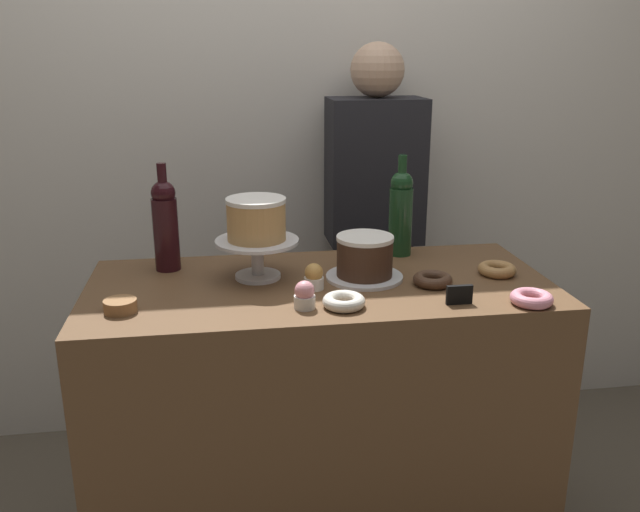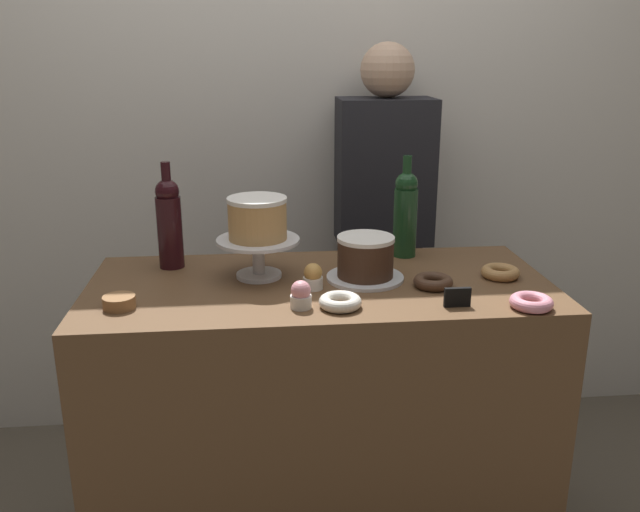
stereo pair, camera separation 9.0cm
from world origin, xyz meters
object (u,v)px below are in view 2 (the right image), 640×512
(chocolate_round_cake, at_px, (365,256))
(donut_maple, at_px, (500,272))
(white_layer_cake, at_px, (257,218))
(wine_bottle_dark_red, at_px, (169,221))
(donut_sugar, at_px, (340,302))
(price_sign_chalkboard, at_px, (457,297))
(barista_figure, at_px, (382,243))
(wine_bottle_green, at_px, (405,212))
(cookie_stack, at_px, (119,302))
(cupcake_strawberry, at_px, (301,295))
(donut_pink, at_px, (531,302))
(cupcake_caramel, at_px, (313,277))
(cake_stand_pedestal, at_px, (258,251))
(donut_chocolate, at_px, (433,282))

(chocolate_round_cake, xyz_separation_m, donut_maple, (0.40, -0.02, -0.05))
(white_layer_cake, distance_m, chocolate_round_cake, 0.33)
(white_layer_cake, relative_size, donut_maple, 1.53)
(wine_bottle_dark_red, xyz_separation_m, donut_sugar, (0.47, -0.38, -0.13))
(donut_maple, bearing_deg, price_sign_chalkboard, -132.57)
(barista_figure, bearing_deg, price_sign_chalkboard, -88.62)
(wine_bottle_green, distance_m, cookie_stack, 0.92)
(cupcake_strawberry, distance_m, donut_pink, 0.60)
(donut_pink, bearing_deg, cookie_stack, 174.33)
(donut_sugar, distance_m, barista_figure, 0.93)
(donut_sugar, relative_size, donut_pink, 1.00)
(cupcake_caramel, xyz_separation_m, cupcake_strawberry, (-0.04, -0.14, 0.00))
(donut_sugar, xyz_separation_m, donut_maple, (0.50, 0.19, 0.00))
(wine_bottle_green, relative_size, price_sign_chalkboard, 4.65)
(barista_figure, bearing_deg, cupcake_strawberry, -113.81)
(cake_stand_pedestal, distance_m, wine_bottle_dark_red, 0.30)
(donut_pink, bearing_deg, donut_chocolate, 139.59)
(cupcake_caramel, distance_m, donut_pink, 0.59)
(cake_stand_pedestal, height_order, cookie_stack, cake_stand_pedestal)
(donut_pink, xyz_separation_m, barista_figure, (-0.21, 0.93, -0.11))
(cupcake_caramel, height_order, donut_chocolate, cupcake_caramel)
(wine_bottle_green, relative_size, cupcake_strawberry, 4.38)
(cookie_stack, bearing_deg, wine_bottle_dark_red, 73.54)
(chocolate_round_cake, bearing_deg, wine_bottle_dark_red, 163.26)
(wine_bottle_dark_red, distance_m, donut_chocolate, 0.81)
(cake_stand_pedestal, relative_size, white_layer_cake, 1.41)
(chocolate_round_cake, height_order, cupcake_caramel, chocolate_round_cake)
(cupcake_caramel, bearing_deg, cupcake_strawberry, -107.56)
(barista_figure, bearing_deg, wine_bottle_dark_red, -146.74)
(barista_figure, bearing_deg, cupcake_caramel, -114.93)
(wine_bottle_dark_red, bearing_deg, price_sign_chalkboard, -27.71)
(cake_stand_pedestal, bearing_deg, price_sign_chalkboard, -29.29)
(wine_bottle_green, height_order, donut_sugar, wine_bottle_green)
(chocolate_round_cake, bearing_deg, cookie_stack, -166.67)
(wine_bottle_dark_red, distance_m, cookie_stack, 0.37)
(cake_stand_pedestal, xyz_separation_m, donut_pink, (0.70, -0.32, -0.06))
(cupcake_caramel, bearing_deg, cookie_stack, -169.53)
(wine_bottle_dark_red, relative_size, donut_sugar, 2.91)
(donut_pink, relative_size, donut_maple, 1.00)
(wine_bottle_green, height_order, cupcake_strawberry, wine_bottle_green)
(cookie_stack, bearing_deg, cupcake_strawberry, -5.35)
(donut_maple, bearing_deg, white_layer_cake, 173.90)
(wine_bottle_green, bearing_deg, wine_bottle_dark_red, -176.63)
(chocolate_round_cake, distance_m, barista_figure, 0.71)
(cake_stand_pedestal, bearing_deg, cookie_stack, -149.95)
(donut_maple, distance_m, cookie_stack, 1.08)
(cake_stand_pedestal, height_order, wine_bottle_dark_red, wine_bottle_dark_red)
(chocolate_round_cake, xyz_separation_m, cookie_stack, (-0.67, -0.16, -0.05))
(cake_stand_pedestal, relative_size, price_sign_chalkboard, 3.46)
(white_layer_cake, relative_size, donut_pink, 1.53)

